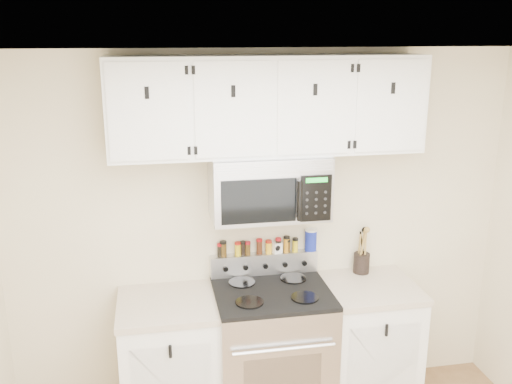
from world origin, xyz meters
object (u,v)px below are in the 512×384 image
at_px(microwave, 269,186).
at_px(utensil_crock, 362,261).
at_px(range, 272,352).
at_px(salt_canister, 311,240).

relative_size(microwave, utensil_crock, 2.25).
relative_size(range, utensil_crock, 3.26).
relative_size(utensil_crock, salt_canister, 2.16).
xyz_separation_m(microwave, salt_canister, (0.34, 0.16, -0.45)).
bearing_deg(microwave, salt_canister, 24.73).
bearing_deg(salt_canister, range, -140.14).
height_order(range, microwave, microwave).
xyz_separation_m(range, microwave, (0.00, 0.13, 1.14)).
height_order(utensil_crock, salt_canister, utensil_crock).
bearing_deg(range, utensil_crock, 18.19).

